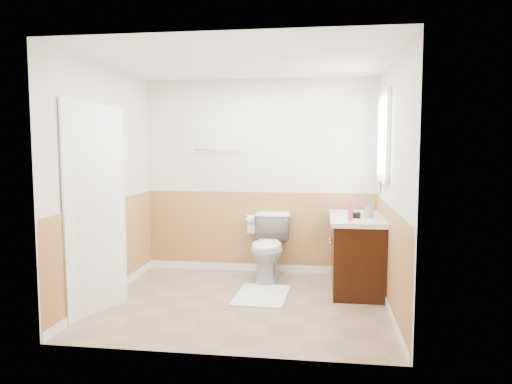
# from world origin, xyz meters

# --- Properties ---
(floor) EXTENTS (3.00, 3.00, 0.00)m
(floor) POSITION_xyz_m (0.00, 0.00, 0.00)
(floor) COLOR #8C7051
(floor) RESTS_ON ground
(ceiling) EXTENTS (3.00, 3.00, 0.00)m
(ceiling) POSITION_xyz_m (0.00, 0.00, 2.50)
(ceiling) COLOR white
(ceiling) RESTS_ON floor
(wall_back) EXTENTS (3.00, 0.00, 3.00)m
(wall_back) POSITION_xyz_m (0.00, 1.30, 1.25)
(wall_back) COLOR silver
(wall_back) RESTS_ON floor
(wall_front) EXTENTS (3.00, 0.00, 3.00)m
(wall_front) POSITION_xyz_m (0.00, -1.30, 1.25)
(wall_front) COLOR silver
(wall_front) RESTS_ON floor
(wall_left) EXTENTS (0.00, 3.00, 3.00)m
(wall_left) POSITION_xyz_m (-1.50, 0.00, 1.25)
(wall_left) COLOR silver
(wall_left) RESTS_ON floor
(wall_right) EXTENTS (0.00, 3.00, 3.00)m
(wall_right) POSITION_xyz_m (1.50, 0.00, 1.25)
(wall_right) COLOR silver
(wall_right) RESTS_ON floor
(wainscot_back) EXTENTS (3.00, 0.00, 3.00)m
(wainscot_back) POSITION_xyz_m (0.00, 1.29, 0.50)
(wainscot_back) COLOR tan
(wainscot_back) RESTS_ON floor
(wainscot_front) EXTENTS (3.00, 0.00, 3.00)m
(wainscot_front) POSITION_xyz_m (0.00, -1.29, 0.50)
(wainscot_front) COLOR tan
(wainscot_front) RESTS_ON floor
(wainscot_left) EXTENTS (0.00, 2.60, 2.60)m
(wainscot_left) POSITION_xyz_m (-1.49, 0.00, 0.50)
(wainscot_left) COLOR tan
(wainscot_left) RESTS_ON floor
(wainscot_right) EXTENTS (0.00, 2.60, 2.60)m
(wainscot_right) POSITION_xyz_m (1.49, 0.00, 0.50)
(wainscot_right) COLOR tan
(wainscot_right) RESTS_ON floor
(toilet) EXTENTS (0.48, 0.81, 0.81)m
(toilet) POSITION_xyz_m (0.17, 0.91, 0.40)
(toilet) COLOR silver
(toilet) RESTS_ON floor
(bath_mat) EXTENTS (0.58, 0.82, 0.02)m
(bath_mat) POSITION_xyz_m (0.17, 0.23, 0.01)
(bath_mat) COLOR silver
(bath_mat) RESTS_ON floor
(vanity_cabinet) EXTENTS (0.55, 1.10, 0.80)m
(vanity_cabinet) POSITION_xyz_m (1.21, 0.66, 0.40)
(vanity_cabinet) COLOR black
(vanity_cabinet) RESTS_ON floor
(vanity_knob_left) EXTENTS (0.03, 0.03, 0.03)m
(vanity_knob_left) POSITION_xyz_m (0.91, 0.56, 0.55)
(vanity_knob_left) COLOR silver
(vanity_knob_left) RESTS_ON vanity_cabinet
(vanity_knob_right) EXTENTS (0.03, 0.03, 0.03)m
(vanity_knob_right) POSITION_xyz_m (0.91, 0.76, 0.55)
(vanity_knob_right) COLOR silver
(vanity_knob_right) RESTS_ON vanity_cabinet
(countertop) EXTENTS (0.60, 1.15, 0.05)m
(countertop) POSITION_xyz_m (1.20, 0.66, 0.83)
(countertop) COLOR white
(countertop) RESTS_ON vanity_cabinet
(sink_basin) EXTENTS (0.36, 0.36, 0.02)m
(sink_basin) POSITION_xyz_m (1.21, 0.81, 0.86)
(sink_basin) COLOR white
(sink_basin) RESTS_ON countertop
(faucet) EXTENTS (0.02, 0.02, 0.14)m
(faucet) POSITION_xyz_m (1.39, 0.81, 0.92)
(faucet) COLOR silver
(faucet) RESTS_ON countertop
(lotion_bottle) EXTENTS (0.05, 0.05, 0.22)m
(lotion_bottle) POSITION_xyz_m (1.11, 0.31, 0.96)
(lotion_bottle) COLOR #EA3C7A
(lotion_bottle) RESTS_ON countertop
(soap_dispenser) EXTENTS (0.11, 0.11, 0.18)m
(soap_dispenser) POSITION_xyz_m (1.33, 0.56, 0.94)
(soap_dispenser) COLOR gray
(soap_dispenser) RESTS_ON countertop
(hair_dryer_body) EXTENTS (0.14, 0.07, 0.07)m
(hair_dryer_body) POSITION_xyz_m (1.16, 0.50, 0.89)
(hair_dryer_body) COLOR black
(hair_dryer_body) RESTS_ON countertop
(hair_dryer_handle) EXTENTS (0.03, 0.03, 0.07)m
(hair_dryer_handle) POSITION_xyz_m (1.13, 0.52, 0.86)
(hair_dryer_handle) COLOR black
(hair_dryer_handle) RESTS_ON countertop
(mirror_panel) EXTENTS (0.02, 0.35, 0.90)m
(mirror_panel) POSITION_xyz_m (1.48, 1.10, 1.55)
(mirror_panel) COLOR silver
(mirror_panel) RESTS_ON wall_right
(window_frame) EXTENTS (0.04, 0.80, 1.00)m
(window_frame) POSITION_xyz_m (1.47, 0.59, 1.75)
(window_frame) COLOR white
(window_frame) RESTS_ON wall_right
(window_glass) EXTENTS (0.01, 0.70, 0.90)m
(window_glass) POSITION_xyz_m (1.49, 0.59, 1.75)
(window_glass) COLOR white
(window_glass) RESTS_ON wall_right
(door) EXTENTS (0.29, 0.78, 2.04)m
(door) POSITION_xyz_m (-1.40, -0.45, 1.02)
(door) COLOR white
(door) RESTS_ON wall_left
(door_frame) EXTENTS (0.02, 0.92, 2.10)m
(door_frame) POSITION_xyz_m (-1.48, -0.45, 1.03)
(door_frame) COLOR white
(door_frame) RESTS_ON wall_left
(door_knob) EXTENTS (0.06, 0.06, 0.06)m
(door_knob) POSITION_xyz_m (-1.34, -0.12, 0.95)
(door_knob) COLOR silver
(door_knob) RESTS_ON door
(towel_bar) EXTENTS (0.62, 0.02, 0.02)m
(towel_bar) POSITION_xyz_m (-0.55, 1.25, 1.60)
(towel_bar) COLOR silver
(towel_bar) RESTS_ON wall_back
(tp_holder_bar) EXTENTS (0.14, 0.02, 0.02)m
(tp_holder_bar) POSITION_xyz_m (-0.10, 1.23, 0.70)
(tp_holder_bar) COLOR silver
(tp_holder_bar) RESTS_ON wall_back
(tp_roll) EXTENTS (0.10, 0.11, 0.11)m
(tp_roll) POSITION_xyz_m (-0.10, 1.23, 0.70)
(tp_roll) COLOR white
(tp_roll) RESTS_ON tp_holder_bar
(tp_sheet) EXTENTS (0.10, 0.01, 0.16)m
(tp_sheet) POSITION_xyz_m (-0.10, 1.23, 0.59)
(tp_sheet) COLOR white
(tp_sheet) RESTS_ON tp_roll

